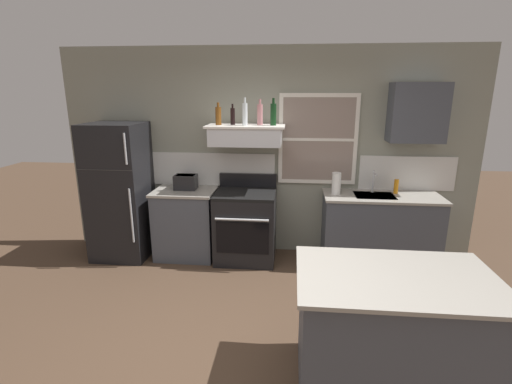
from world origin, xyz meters
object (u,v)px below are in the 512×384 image
object	(u,v)px
bottle_dark_green_wine	(273,114)
paper_towel_roll	(336,183)
refrigerator	(120,192)
bottle_balsamic_dark	(233,116)
dish_soap_bottle	(396,186)
kitchen_island	(391,332)
stove_range	(246,225)
bottle_amber_wine	(218,116)
bottle_clear_tall	(245,114)
bottle_rose_pink	(260,114)
toaster	(186,182)

from	to	relation	value
bottle_dark_green_wine	paper_towel_roll	xyz separation A→B (m)	(0.79, -0.04, -0.84)
refrigerator	bottle_balsamic_dark	size ratio (longest dim) A/B	6.99
dish_soap_bottle	kitchen_island	world-z (taller)	dish_soap_bottle
bottle_balsamic_dark	paper_towel_roll	bearing A→B (deg)	-3.19
bottle_dark_green_wine	stove_range	bearing A→B (deg)	-167.86
refrigerator	bottle_dark_green_wine	bearing A→B (deg)	2.75
bottle_amber_wine	bottle_clear_tall	xyz separation A→B (m)	(0.33, -0.02, 0.02)
refrigerator	bottle_dark_green_wine	world-z (taller)	bottle_dark_green_wine
bottle_amber_wine	bottle_dark_green_wine	world-z (taller)	bottle_dark_green_wine
bottle_rose_pink	bottle_amber_wine	bearing A→B (deg)	-170.83
bottle_amber_wine	paper_towel_roll	world-z (taller)	bottle_amber_wine
bottle_amber_wine	kitchen_island	xyz separation A→B (m)	(1.67, -2.14, -1.40)
kitchen_island	bottle_balsamic_dark	bearing A→B (deg)	124.36
toaster	paper_towel_roll	world-z (taller)	paper_towel_roll
bottle_amber_wine	kitchen_island	world-z (taller)	bottle_amber_wine
refrigerator	bottle_rose_pink	bearing A→B (deg)	5.11
stove_range	bottle_clear_tall	xyz separation A→B (m)	(-0.00, 0.04, 1.42)
bottle_rose_pink	bottle_clear_tall	bearing A→B (deg)	-149.79
bottle_balsamic_dark	kitchen_island	size ratio (longest dim) A/B	0.18
paper_towel_roll	bottle_clear_tall	bearing A→B (deg)	179.94
toaster	bottle_amber_wine	distance (m)	0.97
toaster	bottle_dark_green_wine	xyz separation A→B (m)	(1.13, -0.01, 0.87)
toaster	paper_towel_roll	size ratio (longest dim) A/B	1.10
bottle_clear_tall	dish_soap_bottle	world-z (taller)	bottle_clear_tall
bottle_amber_wine	toaster	bearing A→B (deg)	177.46
refrigerator	bottle_clear_tall	world-z (taller)	bottle_clear_tall
bottle_balsamic_dark	bottle_clear_tall	distance (m)	0.18
toaster	bottle_dark_green_wine	distance (m)	1.43
bottle_clear_tall	kitchen_island	world-z (taller)	bottle_clear_tall
bottle_rose_pink	dish_soap_bottle	world-z (taller)	bottle_rose_pink
stove_range	kitchen_island	bearing A→B (deg)	-57.37
stove_range	bottle_balsamic_dark	xyz separation A→B (m)	(-0.17, 0.11, 1.39)
toaster	bottle_rose_pink	world-z (taller)	bottle_rose_pink
stove_range	paper_towel_roll	bearing A→B (deg)	1.89
paper_towel_roll	kitchen_island	xyz separation A→B (m)	(0.20, -2.12, -0.59)
stove_range	dish_soap_bottle	size ratio (longest dim) A/B	6.06
bottle_clear_tall	bottle_rose_pink	distance (m)	0.20
stove_range	bottle_balsamic_dark	world-z (taller)	bottle_balsamic_dark
toaster	kitchen_island	xyz separation A→B (m)	(2.13, -2.16, -0.55)
stove_range	kitchen_island	distance (m)	2.47
stove_range	bottle_rose_pink	distance (m)	1.43
bottle_rose_pink	dish_soap_bottle	size ratio (longest dim) A/B	1.71
toaster	bottle_dark_green_wine	bearing A→B (deg)	-0.31
paper_towel_roll	kitchen_island	distance (m)	2.21
bottle_balsamic_dark	bottle_dark_green_wine	size ratio (longest dim) A/B	0.78
stove_range	bottle_amber_wine	xyz separation A→B (m)	(-0.33, 0.06, 1.39)
dish_soap_bottle	toaster	bearing A→B (deg)	-178.74
paper_towel_roll	dish_soap_bottle	xyz separation A→B (m)	(0.75, 0.10, -0.04)
toaster	bottle_clear_tall	distance (m)	1.18
bottle_balsamic_dark	dish_soap_bottle	size ratio (longest dim) A/B	1.40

